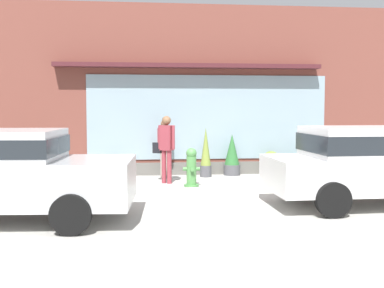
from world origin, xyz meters
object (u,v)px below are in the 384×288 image
at_px(potted_plant_doorstep, 302,164).
at_px(potted_plant_by_entrance, 16,164).
at_px(pedestrian_with_handbag, 166,144).
at_px(potted_plant_trailing_edge, 50,169).
at_px(pedestrian_passerby, 165,144).
at_px(potted_plant_window_right, 206,153).
at_px(potted_plant_near_hydrant, 271,162).
at_px(fire_hydrant, 191,168).
at_px(potted_plant_window_center, 232,156).
at_px(parked_car_white, 378,161).

bearing_deg(potted_plant_doorstep, potted_plant_by_entrance, -179.17).
distance_m(potted_plant_doorstep, potted_plant_by_entrance, 8.04).
xyz_separation_m(pedestrian_with_handbag, potted_plant_trailing_edge, (-3.17, 1.36, -0.78)).
xyz_separation_m(pedestrian_with_handbag, potted_plant_doorstep, (4.04, 1.09, -0.69)).
distance_m(pedestrian_passerby, potted_plant_by_entrance, 4.06).
bearing_deg(potted_plant_window_right, potted_plant_near_hydrant, 3.48).
bearing_deg(potted_plant_trailing_edge, fire_hydrant, -27.74).
relative_size(fire_hydrant, potted_plant_trailing_edge, 1.88).
bearing_deg(potted_plant_window_right, pedestrian_passerby, 178.88).
relative_size(pedestrian_passerby, potted_plant_near_hydrant, 2.30).
distance_m(pedestrian_with_handbag, potted_plant_doorstep, 4.24).
bearing_deg(potted_plant_doorstep, potted_plant_window_center, 173.14).
relative_size(potted_plant_doorstep, potted_plant_near_hydrant, 0.93).
bearing_deg(potted_plant_doorstep, parked_car_white, -90.05).
bearing_deg(potted_plant_trailing_edge, potted_plant_by_entrance, -155.33).
xyz_separation_m(fire_hydrant, potted_plant_doorstep, (3.44, 1.72, -0.14)).
height_order(fire_hydrant, pedestrian_passerby, pedestrian_passerby).
relative_size(potted_plant_trailing_edge, potted_plant_near_hydrant, 0.73).
distance_m(potted_plant_window_center, potted_plant_near_hydrant, 1.16).
bearing_deg(potted_plant_trailing_edge, pedestrian_with_handbag, -23.16).
bearing_deg(parked_car_white, potted_plant_by_entrance, 150.63).
bearing_deg(potted_plant_window_right, potted_plant_window_center, 18.23).
height_order(potted_plant_trailing_edge, potted_plant_near_hydrant, potted_plant_near_hydrant).
relative_size(pedestrian_with_handbag, potted_plant_by_entrance, 2.19).
bearing_deg(potted_plant_trailing_edge, potted_plant_doorstep, -2.10).
height_order(potted_plant_doorstep, potted_plant_by_entrance, potted_plant_by_entrance).
bearing_deg(potted_plant_window_right, potted_plant_by_entrance, -178.96).
distance_m(parked_car_white, potted_plant_window_center, 5.15).
bearing_deg(potted_plant_near_hydrant, potted_plant_window_center, 172.52).
bearing_deg(potted_plant_by_entrance, potted_plant_window_right, 1.04).
height_order(potted_plant_trailing_edge, potted_plant_window_right, potted_plant_window_right).
relative_size(parked_car_white, potted_plant_by_entrance, 5.72).
xyz_separation_m(potted_plant_by_entrance, potted_plant_window_center, (6.00, 0.36, 0.14)).
bearing_deg(potted_plant_window_center, potted_plant_near_hydrant, -7.48).
height_order(parked_car_white, potted_plant_window_center, parked_car_white).
distance_m(pedestrian_with_handbag, potted_plant_window_right, 1.64).
relative_size(fire_hydrant, pedestrian_passerby, 0.60).
height_order(potted_plant_doorstep, potted_plant_window_center, potted_plant_window_center).
relative_size(potted_plant_doorstep, potted_plant_by_entrance, 0.82).
bearing_deg(potted_plant_window_center, pedestrian_passerby, -172.97).
bearing_deg(potted_plant_trailing_edge, potted_plant_near_hydrant, -1.53).
relative_size(fire_hydrant, parked_car_white, 0.21).
bearing_deg(pedestrian_passerby, potted_plant_window_center, 154.35).
relative_size(potted_plant_trailing_edge, potted_plant_window_right, 0.36).
relative_size(fire_hydrant, potted_plant_window_right, 0.69).
bearing_deg(potted_plant_window_center, potted_plant_trailing_edge, 179.78).
height_order(parked_car_white, potted_plant_near_hydrant, parked_car_white).
height_order(parked_car_white, potted_plant_doorstep, parked_car_white).
distance_m(fire_hydrant, potted_plant_near_hydrant, 3.12).
xyz_separation_m(potted_plant_by_entrance, potted_plant_window_right, (5.19, 0.09, 0.24)).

